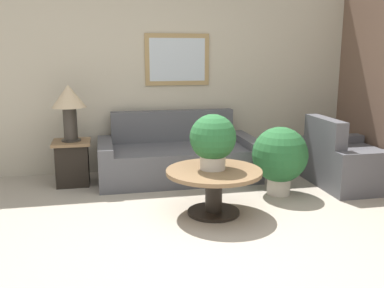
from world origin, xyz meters
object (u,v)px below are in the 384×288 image
at_px(side_table, 73,162).
at_px(table_lamp, 69,102).
at_px(armchair, 347,163).
at_px(coffee_table, 214,182).
at_px(couch_main, 178,158).
at_px(potted_plant_on_table, 213,140).
at_px(potted_plant_floor, 280,156).

relative_size(side_table, table_lamp, 0.80).
distance_m(armchair, coffee_table, 2.00).
height_order(couch_main, table_lamp, table_lamp).
height_order(armchair, table_lamp, table_lamp).
xyz_separation_m(side_table, potted_plant_on_table, (1.46, -1.31, 0.49)).
relative_size(couch_main, potted_plant_floor, 2.56).
relative_size(coffee_table, potted_plant_floor, 1.22).
bearing_deg(armchair, potted_plant_floor, 101.58).
relative_size(table_lamp, potted_plant_floor, 0.87).
height_order(side_table, potted_plant_on_table, potted_plant_on_table).
relative_size(couch_main, potted_plant_on_table, 3.62).
distance_m(couch_main, potted_plant_floor, 1.39).
height_order(armchair, side_table, armchair).
distance_m(coffee_table, potted_plant_floor, 1.01).
bearing_deg(coffee_table, potted_plant_floor, 26.02).
height_order(armchair, coffee_table, armchair).
bearing_deg(coffee_table, armchair, 18.47).
distance_m(couch_main, coffee_table, 1.36).
distance_m(potted_plant_on_table, potted_plant_floor, 1.05).
bearing_deg(couch_main, armchair, -19.44).
bearing_deg(table_lamp, potted_plant_floor, -20.81).
height_order(table_lamp, potted_plant_on_table, table_lamp).
height_order(couch_main, potted_plant_floor, couch_main).
xyz_separation_m(potted_plant_on_table, potted_plant_floor, (0.91, 0.41, -0.32)).
height_order(side_table, table_lamp, table_lamp).
height_order(couch_main, side_table, couch_main).
bearing_deg(potted_plant_floor, coffee_table, -153.98).
bearing_deg(table_lamp, coffee_table, -42.42).
xyz_separation_m(coffee_table, potted_plant_floor, (0.90, 0.44, 0.12)).
xyz_separation_m(couch_main, table_lamp, (-1.33, -0.00, 0.77)).
height_order(side_table, potted_plant_floor, potted_plant_floor).
xyz_separation_m(side_table, potted_plant_floor, (2.37, -0.90, 0.17)).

